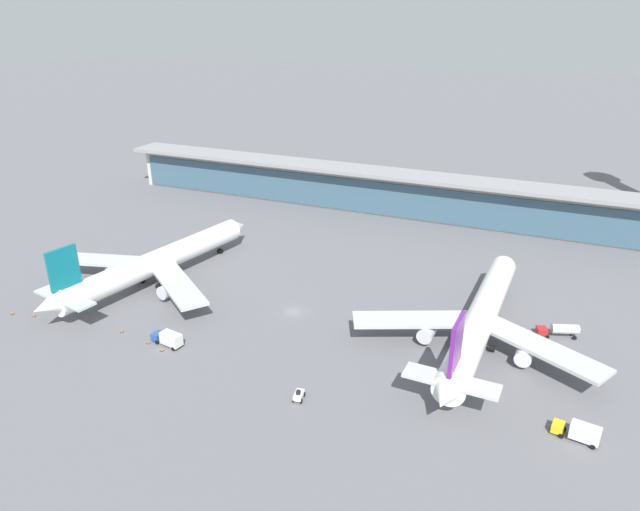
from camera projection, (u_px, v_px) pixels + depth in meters
ground_plane at (294, 311)px, 133.98m from camera, size 1200.00×1200.00×0.00m
airliner_left_stand at (153, 263)px, 145.52m from camera, size 50.69×66.72×17.85m
airliner_centre_stand at (480, 320)px, 118.87m from camera, size 51.55×67.00×17.85m
service_truck_near_nose_white at (299, 395)px, 103.47m from camera, size 2.15×3.10×2.05m
service_truck_under_wing_yellow at (580, 432)px, 93.34m from camera, size 7.57×3.41×3.10m
service_truck_mid_apron_blue at (168, 338)px, 119.83m from camera, size 7.57×3.42×3.10m
service_truck_by_tail_red at (560, 330)px, 123.06m from camera, size 8.86×4.97×2.95m
terminal_building at (391, 192)px, 194.88m from camera, size 202.94×12.80×15.20m
safety_cone_alpha at (34, 315)px, 131.70m from camera, size 0.62×0.62×0.70m
safety_cone_bravo at (122, 331)px, 125.29m from camera, size 0.62×0.62×0.70m
safety_cone_charlie at (12, 313)px, 132.65m from camera, size 0.62×0.62×0.70m
safety_cone_delta at (162, 350)px, 118.41m from camera, size 0.62×0.62×0.70m
safety_cone_echo at (148, 342)px, 121.05m from camera, size 0.62×0.62×0.70m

